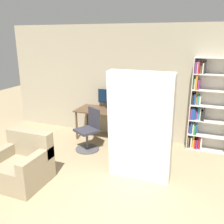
# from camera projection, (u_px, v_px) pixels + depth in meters

# --- Properties ---
(wall_back) EXTENTS (8.00, 0.06, 2.70)m
(wall_back) POSITION_uv_depth(u_px,v_px,m) (161.00, 85.00, 5.70)
(wall_back) COLOR tan
(wall_back) RESTS_ON ground
(desk) EXTENTS (1.27, 0.70, 0.73)m
(desk) POSITION_uv_depth(u_px,v_px,m) (103.00, 113.00, 6.02)
(desk) COLOR brown
(desk) RESTS_ON ground
(monitor) EXTENTS (0.58, 0.18, 0.45)m
(monitor) POSITION_uv_depth(u_px,v_px,m) (109.00, 97.00, 6.11)
(monitor) COLOR black
(monitor) RESTS_ON desk
(office_chair) EXTENTS (0.60, 0.60, 0.93)m
(office_chair) POSITION_uv_depth(u_px,v_px,m) (89.00, 133.00, 5.49)
(office_chair) COLOR #4C4C51
(office_chair) RESTS_ON ground
(bookshelf) EXTENTS (0.83, 0.29, 2.02)m
(bookshelf) POSITION_uv_depth(u_px,v_px,m) (205.00, 108.00, 5.34)
(bookshelf) COLOR beige
(bookshelf) RESTS_ON ground
(mattress_near) EXTENTS (1.08, 0.35, 1.91)m
(mattress_near) POSITION_uv_depth(u_px,v_px,m) (140.00, 128.00, 4.18)
(mattress_near) COLOR silver
(mattress_near) RESTS_ON ground
(armchair) EXTENTS (0.85, 0.80, 0.85)m
(armchair) POSITION_uv_depth(u_px,v_px,m) (23.00, 164.00, 4.27)
(armchair) COLOR gray
(armchair) RESTS_ON ground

